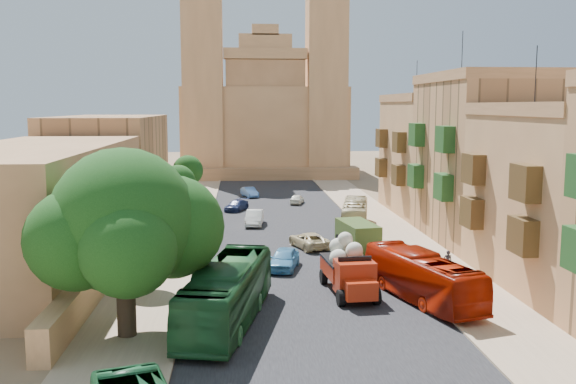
{
  "coord_description": "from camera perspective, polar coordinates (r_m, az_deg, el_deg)",
  "views": [
    {
      "loc": [
        -3.92,
        -26.51,
        11.09
      ],
      "look_at": [
        0.0,
        26.0,
        4.0
      ],
      "focal_mm": 40.0,
      "sensor_mm": 36.0,
      "label": 1
    }
  ],
  "objects": [
    {
      "name": "street_tree_d",
      "position": [
        75.13,
        -8.9,
        1.89
      ],
      "size": [
        3.54,
        3.54,
        5.44
      ],
      "color": "#37281B",
      "rests_on": "ground"
    },
    {
      "name": "kerb_west",
      "position": [
        57.66,
        -7.27,
        -3.42
      ],
      "size": [
        0.25,
        140.0,
        0.12
      ],
      "primitive_type": "cube",
      "color": "tan",
      "rests_on": "ground"
    },
    {
      "name": "car_dkblue",
      "position": [
        68.48,
        -4.58,
        -1.2
      ],
      "size": [
        3.0,
        4.18,
        1.12
      ],
      "primitive_type": "imported",
      "rotation": [
        0.0,
        0.0,
        -0.41
      ],
      "color": "navy",
      "rests_on": "ground"
    },
    {
      "name": "west_wall",
      "position": [
        48.38,
        -14.44,
        -4.74
      ],
      "size": [
        1.0,
        40.0,
        1.8
      ],
      "primitive_type": "cube",
      "color": "#B47F51",
      "rests_on": "ground"
    },
    {
      "name": "ground",
      "position": [
        29.0,
        3.96,
        -14.83
      ],
      "size": [
        260.0,
        260.0,
        0.0
      ],
      "primitive_type": "plane",
      "color": "brown"
    },
    {
      "name": "bus_red_east",
      "position": [
        37.72,
        11.8,
        -7.42
      ],
      "size": [
        4.97,
        10.15,
        2.76
      ],
      "primitive_type": "imported",
      "rotation": [
        0.0,
        0.0,
        3.42
      ],
      "color": "#9B1603",
      "rests_on": "ground"
    },
    {
      "name": "townhouse_c",
      "position": [
        55.37,
        16.8,
        3.01
      ],
      "size": [
        9.0,
        14.0,
        17.4
      ],
      "color": "tan",
      "rests_on": "ground"
    },
    {
      "name": "car_blue_a",
      "position": [
        43.99,
        -0.34,
        -5.96
      ],
      "size": [
        2.68,
        4.53,
        1.45
      ],
      "primitive_type": "imported",
      "rotation": [
        0.0,
        0.0,
        -0.24
      ],
      "color": "#4995C6",
      "rests_on": "ground"
    },
    {
      "name": "sidewalk_east",
      "position": [
        59.13,
        8.94,
        -3.23
      ],
      "size": [
        5.0,
        140.0,
        0.01
      ],
      "primitive_type": "cube",
      "color": "tan",
      "rests_on": "ground"
    },
    {
      "name": "red_truck",
      "position": [
        38.38,
        5.42,
        -6.74
      ],
      "size": [
        2.87,
        6.24,
        3.55
      ],
      "color": "#AC250D",
      "rests_on": "ground"
    },
    {
      "name": "car_blue_b",
      "position": [
        78.67,
        -3.43,
        -0.01
      ],
      "size": [
        2.28,
        3.85,
        1.2
      ],
      "primitive_type": "imported",
      "rotation": [
        0.0,
        0.0,
        0.3
      ],
      "color": "#5788D2",
      "rests_on": "ground"
    },
    {
      "name": "pedestrian_a",
      "position": [
        44.45,
        14.01,
        -6.01
      ],
      "size": [
        0.61,
        0.46,
        1.5
      ],
      "primitive_type": "imported",
      "rotation": [
        0.0,
        0.0,
        2.94
      ],
      "color": "black",
      "rests_on": "ground"
    },
    {
      "name": "pedestrian_c",
      "position": [
        39.31,
        14.66,
        -7.58
      ],
      "size": [
        0.84,
        1.16,
        1.83
      ],
      "primitive_type": "imported",
      "rotation": [
        0.0,
        0.0,
        5.12
      ],
      "color": "#3B3A3F",
      "rests_on": "ground"
    },
    {
      "name": "street_tree_a",
      "position": [
        39.82,
        -13.0,
        -4.28
      ],
      "size": [
        2.9,
        2.9,
        4.46
      ],
      "color": "#37281B",
      "rests_on": "ground"
    },
    {
      "name": "west_building_mid",
      "position": [
        72.16,
        -15.52,
        2.55
      ],
      "size": [
        10.0,
        22.0,
        10.0
      ],
      "primitive_type": "cube",
      "color": "tan",
      "rests_on": "ground"
    },
    {
      "name": "church",
      "position": [
        105.21,
        -2.15,
        6.8
      ],
      "size": [
        28.0,
        22.5,
        36.3
      ],
      "color": "#B47F51",
      "rests_on": "ground"
    },
    {
      "name": "bus_green_north",
      "position": [
        33.26,
        -5.41,
        -8.96
      ],
      "size": [
        4.99,
        11.72,
        3.18
      ],
      "primitive_type": "imported",
      "rotation": [
        0.0,
        0.0,
        -0.21
      ],
      "color": "#1F5729",
      "rests_on": "ground"
    },
    {
      "name": "kerb_east",
      "position": [
        58.6,
        6.56,
        -3.23
      ],
      "size": [
        0.25,
        140.0,
        0.12
      ],
      "primitive_type": "cube",
      "color": "tan",
      "rests_on": "ground"
    },
    {
      "name": "sidewalk_west",
      "position": [
        57.85,
        -9.74,
        -3.49
      ],
      "size": [
        5.0,
        140.0,
        0.01
      ],
      "primitive_type": "cube",
      "color": "tan",
      "rests_on": "ground"
    },
    {
      "name": "road_surface",
      "position": [
        57.72,
        -0.3,
        -3.4
      ],
      "size": [
        14.0,
        140.0,
        0.01
      ],
      "primitive_type": "cube",
      "color": "black",
      "rests_on": "ground"
    },
    {
      "name": "street_tree_c",
      "position": [
        63.24,
        -9.76,
        0.78
      ],
      "size": [
        3.52,
        3.52,
        5.42
      ],
      "color": "#37281B",
      "rests_on": "ground"
    },
    {
      "name": "west_building_low",
      "position": [
        47.19,
        -21.58,
        -1.27
      ],
      "size": [
        10.0,
        28.0,
        8.4
      ],
      "primitive_type": "cube",
      "color": "#A06F45",
      "rests_on": "ground"
    },
    {
      "name": "street_tree_b",
      "position": [
        51.5,
        -11.0,
        -1.44
      ],
      "size": [
        2.98,
        2.98,
        4.58
      ],
      "color": "#37281B",
      "rests_on": "ground"
    },
    {
      "name": "townhouse_d",
      "position": [
        68.63,
        12.59,
        3.36
      ],
      "size": [
        9.0,
        14.0,
        15.9
      ],
      "color": "#B47F51",
      "rests_on": "ground"
    },
    {
      "name": "olive_pickup",
      "position": [
        50.64,
        6.2,
        -3.87
      ],
      "size": [
        2.94,
        5.25,
        2.05
      ],
      "color": "#3A531F",
      "rests_on": "ground"
    },
    {
      "name": "car_white_a",
      "position": [
        60.02,
        -3.0,
        -2.31
      ],
      "size": [
        1.91,
        4.41,
        1.41
      ],
      "primitive_type": "imported",
      "rotation": [
        0.0,
        0.0,
        -0.1
      ],
      "color": "white",
      "rests_on": "ground"
    },
    {
      "name": "townhouse_b",
      "position": [
        42.79,
        23.43,
        -0.26
      ],
      "size": [
        9.0,
        14.0,
        14.9
      ],
      "color": "#B47F51",
      "rests_on": "ground"
    },
    {
      "name": "ficus_tree",
      "position": [
        31.52,
        -14.26,
        -2.93
      ],
      "size": [
        9.17,
        8.44,
        9.17
      ],
      "color": "#37281B",
      "rests_on": "ground"
    },
    {
      "name": "car_white_b",
      "position": [
        73.03,
        0.8,
        -0.63
      ],
      "size": [
        2.07,
        3.46,
        1.1
      ],
      "primitive_type": "imported",
      "rotation": [
        0.0,
        0.0,
        2.89
      ],
      "color": "white",
      "rests_on": "ground"
    },
    {
      "name": "bus_cream_east",
      "position": [
        58.96,
        5.97,
        -1.96
      ],
      "size": [
        3.95,
        9.39,
        2.55
      ],
      "primitive_type": "imported",
      "rotation": [
        0.0,
        0.0,
        2.94
      ],
      "color": "beige",
      "rests_on": "ground"
    },
    {
      "name": "car_cream",
      "position": [
        50.49,
        1.86,
        -4.3
      ],
      "size": [
        3.32,
        4.87,
        1.24
      ],
      "primitive_type": "imported",
      "rotation": [
        0.0,
        0.0,
        3.45
      ],
      "color": "beige",
      "rests_on": "ground"
    }
  ]
}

